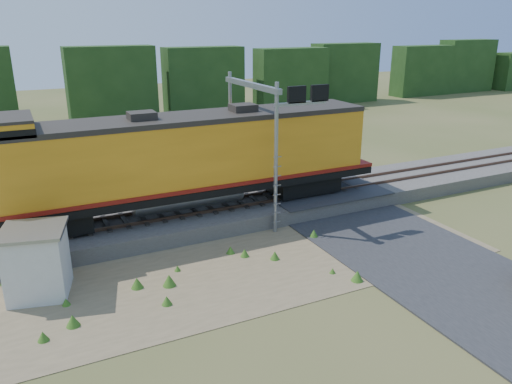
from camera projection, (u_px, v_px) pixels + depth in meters
ground at (259, 268)px, 21.89m from camera, size 140.00×140.00×0.00m
ballast at (210, 214)px, 26.87m from camera, size 70.00×5.00×0.80m
rails at (209, 206)px, 26.71m from camera, size 70.00×1.54×0.16m
dirt_shoulder at (212, 272)px, 21.48m from camera, size 26.00×8.00×0.03m
road at (375, 232)px, 25.40m from camera, size 7.00×66.00×0.86m
tree_line_north at (101, 93)px, 53.22m from camera, size 130.00×3.00×6.50m
weed_clumps at (182, 284)px, 20.53m from camera, size 15.00×6.20×0.56m
locomotive at (181, 159)px, 25.21m from camera, size 21.20×3.23×5.47m
shed at (37, 262)px, 19.35m from camera, size 2.84×2.84×2.79m
signal_gantry at (264, 115)px, 25.80m from camera, size 3.01×6.20×7.58m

